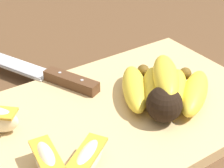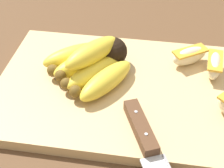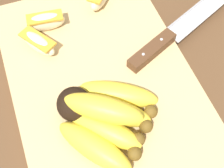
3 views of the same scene
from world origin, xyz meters
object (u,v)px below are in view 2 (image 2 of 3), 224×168
at_px(apple_wedge_far, 214,65).
at_px(banana_bunch, 93,63).
at_px(chefs_knife, 152,154).
at_px(apple_wedge_middle, 190,56).

bearing_deg(apple_wedge_far, banana_bunch, 9.05).
relative_size(banana_bunch, chefs_knife, 0.66).
relative_size(banana_bunch, apple_wedge_middle, 2.46).
bearing_deg(apple_wedge_far, chefs_knife, 64.34).
bearing_deg(chefs_knife, apple_wedge_far, -115.66).
xyz_separation_m(banana_bunch, apple_wedge_middle, (-0.17, -0.06, -0.01)).
distance_m(chefs_knife, apple_wedge_far, 0.22).
distance_m(banana_bunch, apple_wedge_middle, 0.18).
bearing_deg(banana_bunch, chefs_knife, 125.04).
distance_m(banana_bunch, apple_wedge_far, 0.21).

